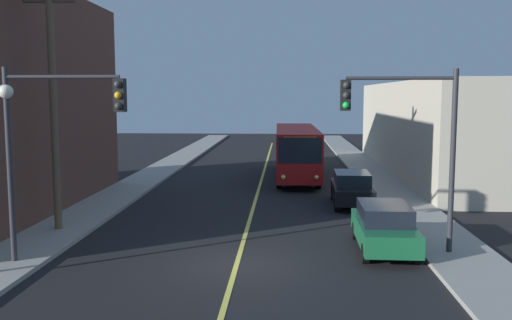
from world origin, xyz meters
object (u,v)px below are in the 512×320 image
Objects in this scene: parked_car_black at (352,188)px; traffic_signal_left_corner at (57,128)px; parked_car_green at (384,226)px; traffic_signal_right_corner at (406,126)px; utility_pole_near at (53,84)px; city_bus at (296,150)px.

traffic_signal_left_corner is (-10.13, -10.26, 3.46)m from parked_car_black.
parked_car_green is 11.12m from traffic_signal_left_corner.
parked_car_green is at bearing 133.31° from traffic_signal_right_corner.
parked_car_black is 14.83m from traffic_signal_left_corner.
traffic_signal_right_corner is at bearing 9.28° from traffic_signal_left_corner.
utility_pole_near is (-12.18, 1.92, 4.89)m from parked_car_green.
traffic_signal_left_corner is at bearing -134.64° from parked_car_black.
traffic_signal_right_corner is (3.21, -17.54, 2.49)m from city_bus.
traffic_signal_left_corner is (-10.31, -2.31, 3.46)m from parked_car_green.
parked_car_black is at bearing 45.36° from traffic_signal_left_corner.
traffic_signal_left_corner is at bearing -167.34° from parked_car_green.
traffic_signal_left_corner is (-7.61, -19.30, 2.49)m from city_bus.
city_bus is at bearing 68.48° from traffic_signal_left_corner.
city_bus is at bearing 99.02° from parked_car_green.
utility_pole_near is 1.69× the size of traffic_signal_left_corner.
parked_car_black is at bearing 91.26° from parked_car_green.
traffic_signal_left_corner reaches higher than parked_car_black.
traffic_signal_left_corner is at bearing -111.52° from city_bus.
parked_car_green is at bearing -80.98° from city_bus.
utility_pole_near is at bearing -153.33° from parked_car_black.
traffic_signal_right_corner reaches higher than parked_car_green.
parked_car_black is 0.74× the size of traffic_signal_left_corner.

